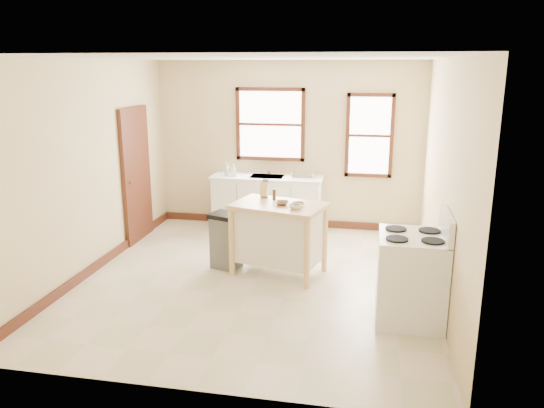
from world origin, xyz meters
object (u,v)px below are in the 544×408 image
(soap_bottle_b, at_px, (234,170))
(bowl_c, at_px, (296,207))
(bowl_a, at_px, (282,203))
(bowl_b, at_px, (298,204))
(pepper_grinder, at_px, (274,195))
(soap_bottle_a, at_px, (227,169))
(kitchen_island, at_px, (279,239))
(gas_stove, at_px, (411,266))
(trash_bin, at_px, (226,241))
(knife_block, at_px, (264,190))
(dish_rack, at_px, (304,175))

(soap_bottle_b, relative_size, bowl_c, 1.11)
(bowl_a, distance_m, bowl_b, 0.22)
(pepper_grinder, height_order, bowl_a, pepper_grinder)
(soap_bottle_a, distance_m, soap_bottle_b, 0.12)
(kitchen_island, xyz_separation_m, gas_stove, (1.64, -1.05, 0.14))
(bowl_a, xyz_separation_m, trash_bin, (-0.79, 0.09, -0.59))
(trash_bin, bearing_deg, knife_block, 48.02)
(knife_block, height_order, pepper_grinder, knife_block)
(trash_bin, bearing_deg, kitchen_island, 13.82)
(dish_rack, relative_size, kitchen_island, 0.32)
(soap_bottle_b, height_order, gas_stove, gas_stove)
(soap_bottle_a, xyz_separation_m, dish_rack, (1.28, 0.09, -0.06))
(dish_rack, bearing_deg, bowl_b, -86.26)
(soap_bottle_a, xyz_separation_m, knife_block, (0.95, -1.50, 0.03))
(dish_rack, bearing_deg, bowl_a, -92.55)
(trash_bin, relative_size, gas_stove, 0.63)
(kitchen_island, xyz_separation_m, bowl_c, (0.25, -0.19, 0.51))
(bowl_b, xyz_separation_m, trash_bin, (-1.00, 0.10, -0.59))
(bowl_c, bearing_deg, bowl_b, 85.13)
(knife_block, distance_m, pepper_grinder, 0.21)
(soap_bottle_b, height_order, trash_bin, soap_bottle_b)
(pepper_grinder, bearing_deg, soap_bottle_b, 121.56)
(bowl_b, xyz_separation_m, bowl_c, (-0.01, -0.15, 0.01))
(soap_bottle_a, distance_m, bowl_b, 2.39)
(kitchen_island, xyz_separation_m, knife_block, (-0.26, 0.33, 0.58))
(soap_bottle_a, bearing_deg, kitchen_island, -39.01)
(bowl_c, bearing_deg, soap_bottle_a, 125.85)
(bowl_b, bearing_deg, dish_rack, 95.59)
(dish_rack, relative_size, trash_bin, 0.48)
(soap_bottle_b, bearing_deg, bowl_b, -74.67)
(gas_stove, bearing_deg, bowl_c, 148.23)
(soap_bottle_a, relative_size, kitchen_island, 0.19)
(kitchen_island, bearing_deg, bowl_c, -22.67)
(bowl_c, bearing_deg, dish_rack, 94.86)
(soap_bottle_b, relative_size, trash_bin, 0.25)
(soap_bottle_a, height_order, bowl_a, soap_bottle_a)
(dish_rack, height_order, trash_bin, dish_rack)
(kitchen_island, relative_size, bowl_a, 6.34)
(soap_bottle_a, bearing_deg, pepper_grinder, -38.17)
(trash_bin, bearing_deg, dish_rack, 84.69)
(pepper_grinder, bearing_deg, dish_rack, 84.37)
(dish_rack, relative_size, bowl_b, 2.23)
(dish_rack, bearing_deg, trash_bin, -115.43)
(knife_block, bearing_deg, soap_bottle_b, 116.76)
(bowl_b, bearing_deg, knife_block, 144.51)
(bowl_c, bearing_deg, pepper_grinder, 131.77)
(bowl_a, bearing_deg, dish_rack, 89.30)
(knife_block, distance_m, bowl_c, 0.74)
(trash_bin, bearing_deg, pepper_grinder, 30.77)
(knife_block, xyz_separation_m, trash_bin, (-0.48, -0.27, -0.67))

